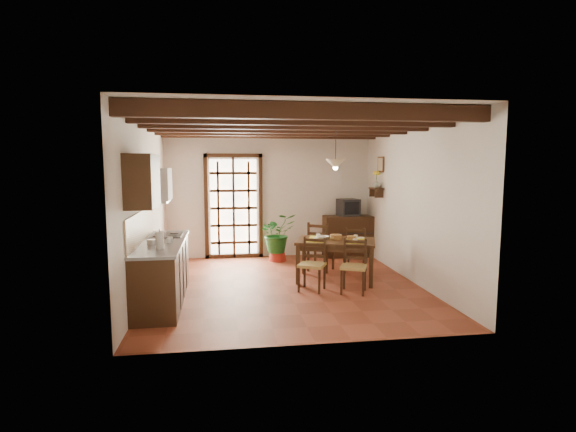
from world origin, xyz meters
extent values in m
plane|color=brown|center=(0.00, 0.00, 0.00)|extent=(5.00, 5.00, 0.00)
cube|color=silver|center=(0.00, 2.50, 1.40)|extent=(4.50, 0.02, 2.80)
cube|color=silver|center=(0.00, -2.50, 1.40)|extent=(4.50, 0.02, 2.80)
cube|color=silver|center=(-2.25, 0.00, 1.40)|extent=(0.02, 5.00, 2.80)
cube|color=silver|center=(2.25, 0.00, 1.40)|extent=(0.02, 5.00, 2.80)
cube|color=white|center=(0.00, 0.00, 2.80)|extent=(4.50, 5.00, 0.02)
cube|color=black|center=(0.00, -2.10, 2.69)|extent=(4.50, 0.14, 0.20)
cube|color=black|center=(0.00, -1.26, 2.69)|extent=(4.50, 0.14, 0.20)
cube|color=black|center=(0.00, -0.42, 2.69)|extent=(4.50, 0.14, 0.20)
cube|color=black|center=(0.00, 0.42, 2.69)|extent=(4.50, 0.14, 0.20)
cube|color=black|center=(0.00, 1.26, 2.69)|extent=(4.50, 0.14, 0.20)
cube|color=black|center=(0.00, 2.10, 2.69)|extent=(4.50, 0.14, 0.20)
cube|color=white|center=(-0.80, 2.49, 1.10)|extent=(1.01, 0.02, 2.11)
cube|color=black|center=(-0.80, 2.44, 2.24)|extent=(1.26, 0.10, 0.08)
cube|color=black|center=(-1.39, 2.44, 1.10)|extent=(0.08, 0.10, 2.28)
cube|color=black|center=(-0.21, 2.44, 1.10)|extent=(0.08, 0.10, 2.28)
cube|color=black|center=(-0.80, 2.42, 1.10)|extent=(1.01, 0.03, 2.02)
cube|color=black|center=(-1.95, -0.60, 0.44)|extent=(0.60, 2.20, 0.88)
cube|color=slate|center=(-1.95, -0.60, 0.90)|extent=(0.64, 2.25, 0.04)
cube|color=tan|center=(-2.23, -0.60, 1.13)|extent=(0.02, 2.20, 0.50)
cube|color=black|center=(-2.08, -1.30, 1.85)|extent=(0.35, 0.80, 0.70)
cube|color=white|center=(-2.05, -0.05, 1.75)|extent=(0.38, 0.60, 0.50)
cube|color=silver|center=(-2.05, -0.05, 1.48)|extent=(0.32, 0.55, 0.04)
cube|color=black|center=(-1.95, -0.05, 0.93)|extent=(0.50, 0.55, 0.02)
cylinder|color=white|center=(-1.90, -1.15, 1.03)|extent=(0.11, 0.11, 0.24)
cylinder|color=silver|center=(-2.05, -0.85, 0.95)|extent=(0.14, 0.14, 0.10)
cube|color=#3B2513|center=(0.93, 0.22, 0.71)|extent=(1.56, 1.25, 0.05)
cube|color=#3B2513|center=(0.93, 0.22, 0.64)|extent=(1.40, 1.13, 0.10)
cube|color=#3B2513|center=(1.63, 0.38, 0.34)|extent=(0.09, 0.09, 0.69)
cube|color=#3B2513|center=(0.46, 0.77, 0.34)|extent=(0.09, 0.09, 0.69)
cube|color=#3B2513|center=(1.39, -0.34, 0.34)|extent=(0.09, 0.09, 0.69)
cube|color=#3B2513|center=(0.22, 0.06, 0.34)|extent=(0.09, 0.09, 0.69)
cube|color=#AD8F49|center=(0.38, -0.34, 0.43)|extent=(0.53, 0.52, 0.05)
cube|color=black|center=(0.46, -0.20, 0.65)|extent=(0.37, 0.21, 0.44)
cube|color=black|center=(0.38, -0.34, 0.21)|extent=(0.50, 0.50, 0.43)
cube|color=#AD8F49|center=(1.02, -0.56, 0.43)|extent=(0.51, 0.50, 0.05)
cube|color=black|center=(1.09, -0.41, 0.64)|extent=(0.38, 0.19, 0.44)
cube|color=black|center=(1.02, -0.56, 0.21)|extent=(0.49, 0.48, 0.43)
cube|color=#AD8F49|center=(0.83, 0.99, 0.47)|extent=(0.60, 0.59, 0.05)
cube|color=black|center=(0.73, 0.84, 0.71)|extent=(0.39, 0.27, 0.48)
cube|color=black|center=(0.83, 0.99, 0.24)|extent=(0.57, 0.57, 0.47)
cube|color=#AD8F49|center=(1.47, 0.78, 0.43)|extent=(0.53, 0.53, 0.05)
cube|color=black|center=(1.40, 0.63, 0.66)|extent=(0.38, 0.21, 0.44)
cube|color=black|center=(1.47, 0.78, 0.22)|extent=(0.51, 0.50, 0.43)
cube|color=#FFF528|center=(0.59, 0.00, 0.71)|extent=(0.31, 0.23, 0.01)
cube|color=#FFF528|center=(1.27, 0.00, 0.71)|extent=(0.31, 0.23, 0.01)
cube|color=#FFF528|center=(0.59, 0.43, 0.71)|extent=(0.31, 0.23, 0.01)
cube|color=#FFF528|center=(1.27, 0.43, 0.71)|extent=(0.31, 0.23, 0.01)
cylinder|color=olive|center=(0.93, 0.22, 0.76)|extent=(0.21, 0.21, 0.09)
imported|color=white|center=(0.72, 0.34, 0.76)|extent=(0.23, 0.23, 0.05)
cube|color=black|center=(1.72, 2.23, 0.46)|extent=(1.08, 0.50, 0.91)
cube|color=black|center=(1.72, 2.23, 1.10)|extent=(0.48, 0.45, 0.37)
cube|color=black|center=(1.72, 2.03, 1.10)|extent=(0.35, 0.07, 0.28)
cube|color=white|center=(1.50, 2.48, 1.75)|extent=(0.25, 0.03, 0.32)
cone|color=maroon|center=(0.11, 1.98, 0.11)|extent=(0.39, 0.39, 0.24)
imported|color=#144C19|center=(0.11, 1.98, 0.57)|extent=(2.35, 2.16, 2.18)
cube|color=black|center=(2.14, 1.60, 1.55)|extent=(0.20, 0.42, 0.03)
cube|color=black|center=(2.14, 1.43, 1.46)|extent=(0.18, 0.03, 0.18)
cube|color=black|center=(2.14, 1.77, 1.46)|extent=(0.18, 0.03, 0.18)
imported|color=#B2BFB2|center=(2.14, 1.60, 1.65)|extent=(0.15, 0.15, 0.15)
sphere|color=#FFF528|center=(2.14, 1.60, 1.86)|extent=(0.14, 0.14, 0.14)
cylinder|color=#144C19|center=(2.14, 1.60, 1.71)|extent=(0.01, 0.01, 0.28)
cube|color=brown|center=(2.23, 1.60, 2.05)|extent=(0.03, 0.32, 0.32)
cube|color=#C3B292|center=(2.21, 1.60, 2.05)|extent=(0.01, 0.26, 0.26)
cylinder|color=black|center=(0.93, 0.32, 2.45)|extent=(0.01, 0.01, 0.70)
cone|color=beige|center=(0.93, 0.32, 2.08)|extent=(0.36, 0.36, 0.14)
sphere|color=#FFD88C|center=(0.93, 0.32, 2.00)|extent=(0.09, 0.09, 0.09)
camera|label=1|loc=(-1.05, -7.38, 2.09)|focal=28.00mm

